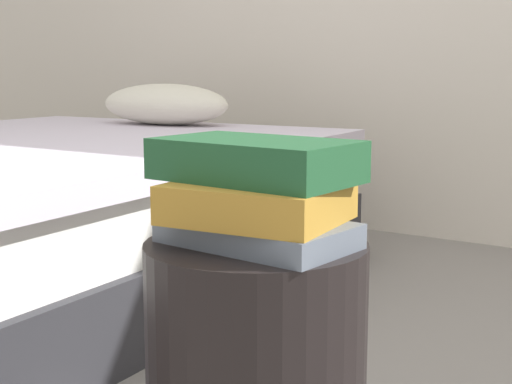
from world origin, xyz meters
TOP-DOWN VIEW (x-y plane):
  - bed at (-1.27, 0.57)m, footprint 1.63×2.08m
  - side_table at (0.00, 0.00)m, footprint 0.33×0.33m
  - book_slate at (0.01, -0.01)m, footprint 0.28×0.19m
  - book_ochre at (0.01, -0.01)m, footprint 0.25×0.22m
  - book_forest at (-0.01, 0.01)m, footprint 0.30×0.19m

SIDE VIEW (x-z plane):
  - side_table at x=0.00m, z-range 0.00..0.42m
  - bed at x=-1.27m, z-range -0.08..0.54m
  - book_slate at x=0.01m, z-range 0.42..0.46m
  - book_ochre at x=0.01m, z-range 0.46..0.52m
  - book_forest at x=-0.01m, z-range 0.52..0.58m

